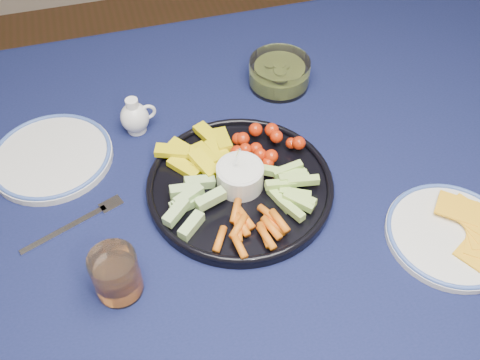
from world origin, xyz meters
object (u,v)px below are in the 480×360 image
object	(u,v)px
dining_table	(246,203)
crudite_platter	(239,184)
side_plate_extra	(52,156)
creamer_pitcher	(135,117)
pickle_bowl	(279,74)
juice_tumbler	(117,276)
cheese_plate	(451,233)

from	to	relation	value
dining_table	crudite_platter	bearing A→B (deg)	-125.77
side_plate_extra	dining_table	bearing A→B (deg)	-21.63
creamer_pitcher	pickle_bowl	world-z (taller)	creamer_pitcher
juice_tumbler	crudite_platter	bearing A→B (deg)	30.95
dining_table	cheese_plate	xyz separation A→B (m)	(0.29, -0.23, 0.10)
cheese_plate	juice_tumbler	size ratio (longest dim) A/B	2.52
cheese_plate	side_plate_extra	size ratio (longest dim) A/B	0.95
crudite_platter	juice_tumbler	world-z (taller)	crudite_platter
creamer_pitcher	pickle_bowl	distance (m)	0.33
pickle_bowl	juice_tumbler	world-z (taller)	juice_tumbler
pickle_bowl	side_plate_extra	bearing A→B (deg)	-169.06
pickle_bowl	side_plate_extra	distance (m)	0.50
creamer_pitcher	cheese_plate	world-z (taller)	creamer_pitcher
creamer_pitcher	pickle_bowl	size ratio (longest dim) A/B	0.60
crudite_platter	pickle_bowl	size ratio (longest dim) A/B	2.58
creamer_pitcher	crudite_platter	bearing A→B (deg)	-54.21
crudite_platter	creamer_pitcher	xyz separation A→B (m)	(-0.15, 0.21, 0.01)
crudite_platter	cheese_plate	distance (m)	0.37
pickle_bowl	crudite_platter	bearing A→B (deg)	-122.07
creamer_pitcher	side_plate_extra	xyz separation A→B (m)	(-0.17, -0.04, -0.02)
dining_table	cheese_plate	size ratio (longest dim) A/B	7.63
cheese_plate	side_plate_extra	distance (m)	0.74
pickle_bowl	side_plate_extra	xyz separation A→B (m)	(-0.49, -0.09, -0.02)
dining_table	pickle_bowl	world-z (taller)	pickle_bowl
dining_table	pickle_bowl	distance (m)	0.30
pickle_bowl	juice_tumbler	distance (m)	0.57
juice_tumbler	dining_table	bearing A→B (deg)	34.11
pickle_bowl	side_plate_extra	size ratio (longest dim) A/B	0.57
crudite_platter	creamer_pitcher	size ratio (longest dim) A/B	4.31
crudite_platter	juice_tumbler	distance (m)	0.27
creamer_pitcher	juice_tumbler	xyz separation A→B (m)	(-0.08, -0.35, 0.00)
crudite_platter	pickle_bowl	distance (m)	0.32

